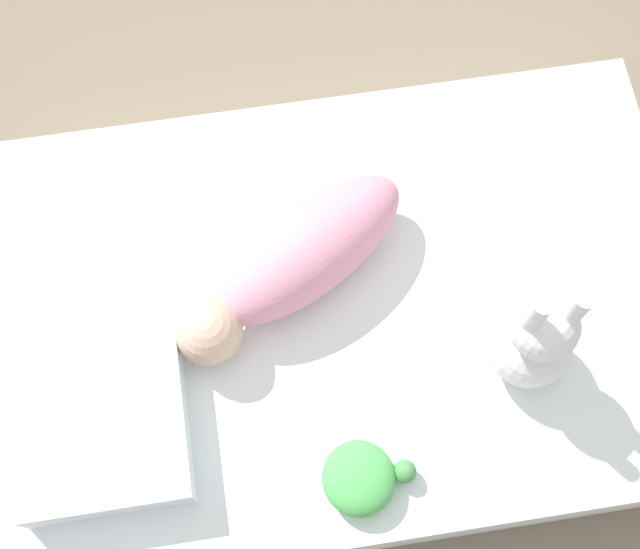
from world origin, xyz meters
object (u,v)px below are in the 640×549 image
(pillow, at_px, (103,428))
(bunny_plush, at_px, (535,339))
(swaddled_baby, at_px, (295,262))
(turtle_plush, at_px, (364,478))

(pillow, xyz_separation_m, bunny_plush, (0.78, 0.02, 0.08))
(pillow, height_order, bunny_plush, bunny_plush)
(pillow, distance_m, bunny_plush, 0.78)
(swaddled_baby, height_order, bunny_plush, bunny_plush)
(bunny_plush, height_order, turtle_plush, bunny_plush)
(bunny_plush, bearing_deg, swaddled_baby, 150.24)
(swaddled_baby, distance_m, pillow, 0.46)
(pillow, xyz_separation_m, turtle_plush, (0.45, -0.16, -0.01))
(swaddled_baby, bearing_deg, bunny_plush, 118.82)
(swaddled_baby, bearing_deg, pillow, 1.73)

